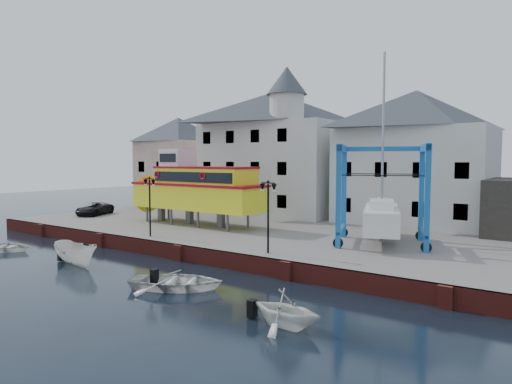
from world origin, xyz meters
The scene contains 15 objects.
ground centered at (0.00, 0.00, 0.00)m, with size 140.00×140.00×0.00m, color black.
hardstanding centered at (0.00, 11.00, 0.50)m, with size 44.00×22.00×1.00m, color slate.
quay_wall centered at (0.00, 0.10, 0.50)m, with size 44.00×0.47×1.00m.
building_pink centered at (-18.00, 18.00, 6.15)m, with size 8.00×7.00×10.30m.
building_white_main centered at (-4.87, 18.39, 7.34)m, with size 14.00×8.30×14.00m.
building_white_right centered at (9.00, 19.00, 6.60)m, with size 12.00×8.00×11.20m.
lamp_post_left centered at (-4.00, 1.20, 4.17)m, with size 1.12×0.32×4.20m.
lamp_post_right centered at (6.00, 1.20, 4.17)m, with size 1.12×0.32×4.20m.
tour_boat centered at (-6.18, 7.45, 3.96)m, with size 14.52×3.85×6.28m.
travel_lift centered at (10.02, 8.45, 3.04)m, with size 6.84×8.27×12.16m.
van centered at (-18.07, 6.53, 1.60)m, with size 2.01×4.35×1.21m, color black.
motorboat_a centered at (-4.23, -4.47, 0.00)m, with size 1.57×4.17×1.61m, color white.
motorboat_b centered at (4.44, -4.57, 0.00)m, with size 3.29×4.61×0.95m, color white.
motorboat_c centered at (11.57, -5.82, 0.00)m, with size 2.55×2.96×1.56m, color white.
motorboat_d centered at (-12.25, -4.99, 0.00)m, with size 2.81×3.94×0.82m, color white.
Camera 1 is at (20.52, -20.31, 6.35)m, focal length 32.00 mm.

